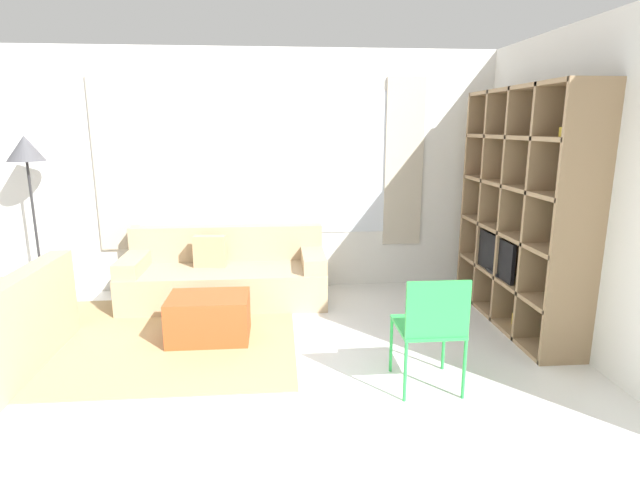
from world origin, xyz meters
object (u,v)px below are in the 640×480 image
(shelving_unit, at_px, (523,211))
(floor_lamp, at_px, (26,158))
(couch_main, at_px, (226,276))
(ottoman, at_px, (209,318))
(folding_chair, at_px, (431,323))

(shelving_unit, relative_size, floor_lamp, 1.25)
(couch_main, xyz_separation_m, floor_lamp, (-1.99, 0.15, 1.27))
(shelving_unit, bearing_deg, couch_main, 163.64)
(shelving_unit, height_order, couch_main, shelving_unit)
(ottoman, bearing_deg, couch_main, 87.23)
(shelving_unit, distance_m, floor_lamp, 4.98)
(shelving_unit, xyz_separation_m, couch_main, (-2.87, 0.84, -0.81))
(couch_main, xyz_separation_m, folding_chair, (1.64, -2.07, 0.24))
(shelving_unit, bearing_deg, folding_chair, -135.12)
(folding_chair, bearing_deg, ottoman, -31.34)
(folding_chair, bearing_deg, shelving_unit, -135.12)
(floor_lamp, bearing_deg, folding_chair, -31.46)
(shelving_unit, bearing_deg, floor_lamp, 168.42)
(couch_main, distance_m, floor_lamp, 2.37)
(couch_main, height_order, folding_chair, folding_chair)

